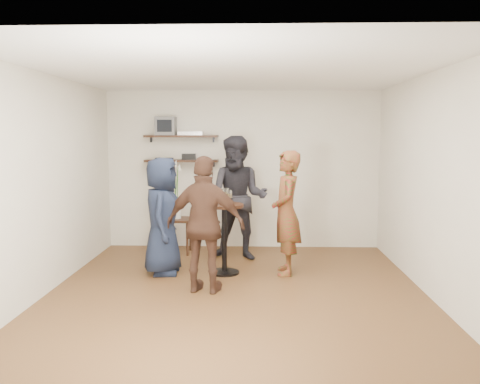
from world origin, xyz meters
The scene contains 18 objects.
room centered at (0.00, 0.00, 1.30)m, with size 4.58×5.08×2.68m.
shelf_upper centered at (-1.00, 2.38, 1.85)m, with size 1.20×0.25×0.04m, color black.
shelf_lower centered at (-1.00, 2.38, 1.45)m, with size 1.20×0.25×0.04m, color black.
crt_monitor centered at (-1.25, 2.38, 2.02)m, with size 0.32×0.30×0.30m, color #59595B.
dvd_deck centered at (-0.84, 2.38, 1.90)m, with size 0.40×0.24×0.06m, color silver.
radio centered at (-0.88, 2.38, 1.52)m, with size 0.22×0.10×0.10m, color black.
power_strip centered at (-1.30, 2.42, 1.48)m, with size 0.30×0.05×0.03m, color black.
side_table centered at (-1.03, 1.99, 0.47)m, with size 0.48×0.48×0.56m.
vase_lilies centered at (-1.03, 1.98, 0.85)m, with size 0.19×0.19×0.94m.
drinks_table centered at (-0.20, 0.82, 0.61)m, with size 0.52×0.52×0.95m.
wine_glass_fl centered at (-0.27, 0.78, 1.10)m, with size 0.07×0.07×0.22m.
wine_glass_fr centered at (-0.12, 0.79, 1.08)m, with size 0.06×0.06×0.19m.
wine_glass_bl centered at (-0.21, 0.90, 1.08)m, with size 0.06×0.06×0.19m.
wine_glass_br centered at (-0.18, 0.82, 1.10)m, with size 0.07×0.07×0.22m.
person_plaid centered at (0.63, 0.84, 0.83)m, with size 0.61×0.40×1.67m, color #A6131F.
person_dark centered at (-0.04, 1.64, 0.93)m, with size 0.91×0.71×1.86m, color black.
person_navy centered at (-1.03, 0.79, 0.79)m, with size 0.77×0.50×1.58m, color black.
person_brown centered at (-0.37, 0.00, 0.82)m, with size 0.96×0.40×1.63m, color #3F261B.
Camera 1 is at (0.25, -5.91, 1.88)m, focal length 38.00 mm.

